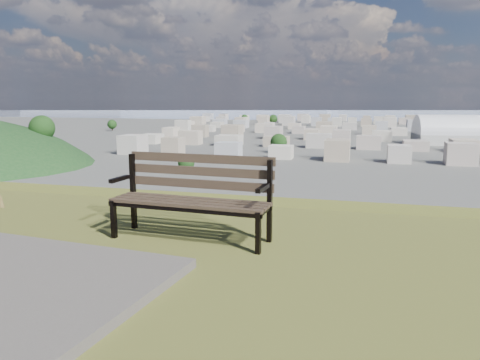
% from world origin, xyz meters
% --- Properties ---
extents(park_bench, '(1.70, 0.65, 0.87)m').
position_xyz_m(park_bench, '(-0.88, 2.38, 25.49)').
color(park_bench, '#423226').
rests_on(park_bench, hilltop_mesa).
extents(arena, '(55.45, 30.29, 22.20)m').
position_xyz_m(arena, '(54.25, 290.77, 5.23)').
color(arena, '#B4B4B0').
rests_on(arena, ground).
extents(city_blocks, '(395.00, 361.00, 7.00)m').
position_xyz_m(city_blocks, '(0.00, 394.44, 3.50)').
color(city_blocks, beige).
rests_on(city_blocks, ground).
extents(city_trees, '(406.52, 387.20, 9.98)m').
position_xyz_m(city_trees, '(-26.39, 319.00, 4.83)').
color(city_trees, '#36271B').
rests_on(city_trees, ground).
extents(bay_water, '(2400.00, 700.00, 0.12)m').
position_xyz_m(bay_water, '(0.00, 900.00, 0.00)').
color(bay_water, '#8B97B1').
rests_on(bay_water, ground).
extents(far_hills, '(2050.00, 340.00, 60.00)m').
position_xyz_m(far_hills, '(-60.92, 1402.93, 25.47)').
color(far_hills, '#919CB5').
rests_on(far_hills, ground).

